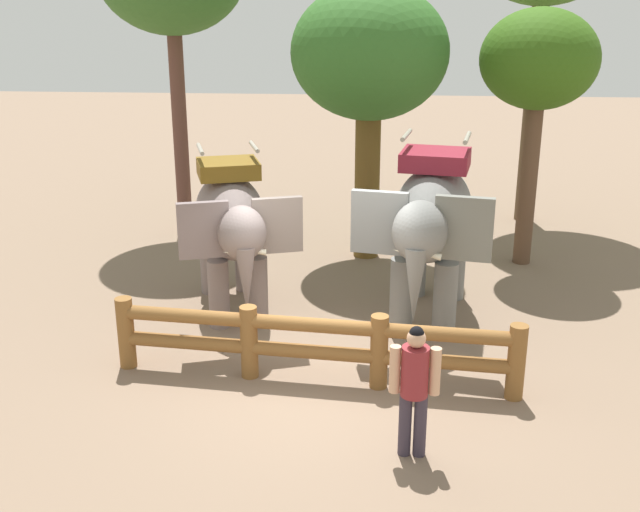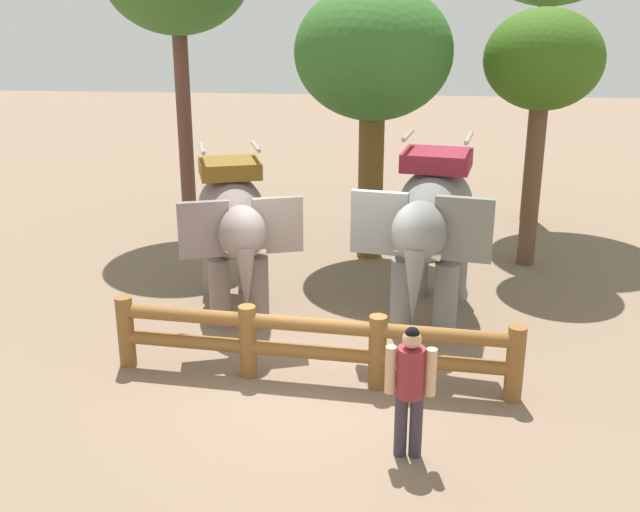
{
  "view_description": "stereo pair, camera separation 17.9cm",
  "coord_description": "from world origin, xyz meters",
  "px_view_note": "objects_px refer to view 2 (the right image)",
  "views": [
    {
      "loc": [
        0.8,
        -9.58,
        5.17
      ],
      "look_at": [
        0.0,
        1.23,
        1.4
      ],
      "focal_mm": 43.66,
      "sensor_mm": 36.0,
      "label": 1
    },
    {
      "loc": [
        0.98,
        -9.57,
        5.17
      ],
      "look_at": [
        0.0,
        1.23,
        1.4
      ],
      "focal_mm": 43.66,
      "sensor_mm": 36.0,
      "label": 2
    }
  ],
  "objects_px": {
    "tourist_woman_in_black": "(410,383)",
    "tree_deep_back": "(543,65)",
    "elephant_near_left": "(233,222)",
    "elephant_center": "(432,221)",
    "tree_far_left": "(373,57)",
    "log_fence": "(312,341)"
  },
  "relations": [
    {
      "from": "elephant_near_left",
      "to": "tourist_woman_in_black",
      "type": "bearing_deg",
      "value": -55.19
    },
    {
      "from": "log_fence",
      "to": "elephant_near_left",
      "type": "distance_m",
      "value": 2.95
    },
    {
      "from": "elephant_center",
      "to": "log_fence",
      "type": "bearing_deg",
      "value": -126.65
    },
    {
      "from": "elephant_center",
      "to": "tourist_woman_in_black",
      "type": "relative_size",
      "value": 2.2
    },
    {
      "from": "log_fence",
      "to": "tree_deep_back",
      "type": "xyz_separation_m",
      "value": [
        3.7,
        5.2,
        3.22
      ]
    },
    {
      "from": "elephant_near_left",
      "to": "tree_far_left",
      "type": "height_order",
      "value": "tree_far_left"
    },
    {
      "from": "tourist_woman_in_black",
      "to": "tree_far_left",
      "type": "xyz_separation_m",
      "value": [
        -0.66,
        7.07,
        2.98
      ]
    },
    {
      "from": "elephant_near_left",
      "to": "elephant_center",
      "type": "relative_size",
      "value": 0.92
    },
    {
      "from": "tourist_woman_in_black",
      "to": "tree_far_left",
      "type": "height_order",
      "value": "tree_far_left"
    },
    {
      "from": "elephant_near_left",
      "to": "tree_far_left",
      "type": "distance_m",
      "value": 4.41
    },
    {
      "from": "elephant_near_left",
      "to": "elephant_center",
      "type": "xyz_separation_m",
      "value": [
        3.19,
        -0.1,
        0.14
      ]
    },
    {
      "from": "log_fence",
      "to": "elephant_center",
      "type": "xyz_separation_m",
      "value": [
        1.67,
        2.25,
        1.09
      ]
    },
    {
      "from": "tourist_woman_in_black",
      "to": "tree_deep_back",
      "type": "relative_size",
      "value": 0.34
    },
    {
      "from": "log_fence",
      "to": "elephant_center",
      "type": "bearing_deg",
      "value": 53.35
    },
    {
      "from": "log_fence",
      "to": "tourist_woman_in_black",
      "type": "distance_m",
      "value": 2.14
    },
    {
      "from": "tourist_woman_in_black",
      "to": "tree_deep_back",
      "type": "height_order",
      "value": "tree_deep_back"
    },
    {
      "from": "elephant_near_left",
      "to": "elephant_center",
      "type": "height_order",
      "value": "elephant_center"
    },
    {
      "from": "tourist_woman_in_black",
      "to": "tree_deep_back",
      "type": "distance_m",
      "value": 7.84
    },
    {
      "from": "tree_far_left",
      "to": "tree_deep_back",
      "type": "height_order",
      "value": "tree_far_left"
    },
    {
      "from": "elephant_near_left",
      "to": "tree_deep_back",
      "type": "bearing_deg",
      "value": 28.63
    },
    {
      "from": "elephant_center",
      "to": "tourist_woman_in_black",
      "type": "bearing_deg",
      "value": -95.62
    },
    {
      "from": "elephant_center",
      "to": "elephant_near_left",
      "type": "bearing_deg",
      "value": 178.26
    }
  ]
}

